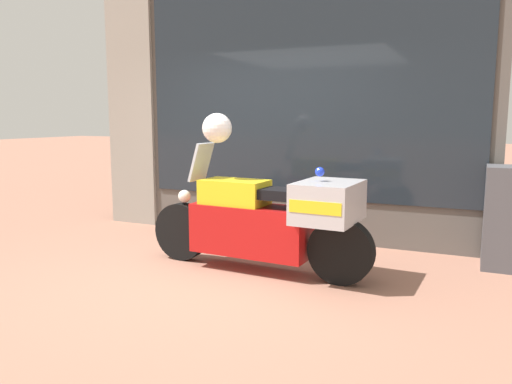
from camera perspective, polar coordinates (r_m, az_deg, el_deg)
ground_plane at (r=5.12m, az=-5.43°, el=-9.44°), size 60.00×60.00×0.00m
shop_building at (r=6.82m, az=0.13°, el=11.35°), size 5.35×0.55×3.81m
window_display at (r=6.70m, az=5.44°, el=-1.15°), size 4.13×0.30×1.89m
paramedic_motorcycle at (r=5.03m, az=1.65°, el=-3.02°), size 2.48×0.76×1.31m
white_helmet at (r=5.23m, az=-4.47°, el=7.29°), size 0.31×0.31×0.31m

